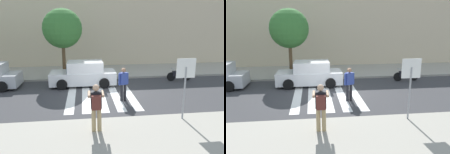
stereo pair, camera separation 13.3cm
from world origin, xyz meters
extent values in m
plane|color=#38383A|center=(0.00, 0.00, 0.00)|extent=(120.00, 120.00, 0.00)
cube|color=#9E998C|center=(0.00, 6.00, 0.07)|extent=(60.00, 4.80, 0.14)
cube|color=beige|center=(0.00, 10.40, 3.44)|extent=(56.00, 4.00, 6.87)
cube|color=silver|center=(-1.60, 0.20, 0.00)|extent=(0.44, 5.20, 0.01)
cube|color=silver|center=(-0.80, 0.20, 0.00)|extent=(0.44, 5.20, 0.01)
cube|color=silver|center=(0.00, 0.20, 0.00)|extent=(0.44, 5.20, 0.01)
cube|color=silver|center=(0.80, 0.20, 0.00)|extent=(0.44, 5.20, 0.01)
cube|color=silver|center=(1.60, 0.20, 0.00)|extent=(0.44, 5.20, 0.01)
cylinder|color=gray|center=(3.02, -3.66, 1.20)|extent=(0.07, 0.07, 2.12)
cube|color=white|center=(3.02, -3.65, 2.21)|extent=(0.76, 0.03, 0.76)
cube|color=red|center=(3.02, -3.63, 2.21)|extent=(0.66, 0.02, 0.66)
cylinder|color=tan|center=(-0.59, -4.27, 0.58)|extent=(0.15, 0.15, 0.88)
cylinder|color=tan|center=(-0.39, -4.28, 0.58)|extent=(0.15, 0.15, 0.88)
cube|color=black|center=(-0.49, -4.28, 1.32)|extent=(0.39, 0.25, 0.60)
sphere|color=tan|center=(-0.49, -4.28, 1.75)|extent=(0.23, 0.23, 0.23)
cylinder|color=tan|center=(-0.72, -4.05, 1.46)|extent=(0.12, 0.58, 0.10)
cylinder|color=tan|center=(-0.24, -4.06, 1.46)|extent=(0.12, 0.58, 0.10)
cube|color=black|center=(-0.48, -3.88, 1.49)|extent=(0.14, 0.10, 0.10)
cube|color=#5B2823|center=(-0.49, -4.51, 1.30)|extent=(0.33, 0.21, 0.48)
cylinder|color=#232328|center=(1.00, -0.96, 0.44)|extent=(0.15, 0.15, 0.88)
cylinder|color=#232328|center=(1.18, -0.88, 0.44)|extent=(0.15, 0.15, 0.88)
cube|color=#33479E|center=(1.09, -0.92, 1.18)|extent=(0.44, 0.36, 0.60)
sphere|color=#A37556|center=(1.09, -0.92, 1.61)|extent=(0.23, 0.23, 0.23)
cylinder|color=#33479E|center=(0.86, -1.01, 1.16)|extent=(0.10, 0.10, 0.58)
cylinder|color=#33479E|center=(1.31, -0.83, 1.16)|extent=(0.10, 0.10, 0.58)
cube|color=slate|center=(-5.77, 2.30, 1.23)|extent=(0.10, 1.50, 0.51)
cylinder|color=black|center=(-5.62, 1.45, 0.32)|extent=(0.64, 0.22, 0.64)
cylinder|color=black|center=(-5.62, 3.15, 0.32)|extent=(0.64, 0.22, 0.64)
cube|color=white|center=(-0.94, 2.30, 0.53)|extent=(4.10, 1.70, 0.76)
cube|color=white|center=(-0.79, 2.30, 1.23)|extent=(2.20, 1.56, 0.64)
cube|color=slate|center=(-1.86, 2.30, 1.23)|extent=(0.10, 1.50, 0.54)
cube|color=slate|center=(0.18, 2.30, 1.23)|extent=(0.10, 1.50, 0.51)
cylinder|color=black|center=(-2.21, 1.45, 0.32)|extent=(0.64, 0.22, 0.64)
cylinder|color=black|center=(-2.21, 3.15, 0.32)|extent=(0.64, 0.22, 0.64)
cylinder|color=black|center=(0.33, 1.45, 0.32)|extent=(0.64, 0.22, 0.64)
cylinder|color=black|center=(0.33, 3.15, 0.32)|extent=(0.64, 0.22, 0.64)
cylinder|color=black|center=(5.10, 2.60, 0.30)|extent=(0.60, 0.10, 0.60)
cylinder|color=black|center=(6.26, 2.60, 0.30)|extent=(0.60, 0.10, 0.60)
cube|color=black|center=(5.68, 2.60, 0.52)|extent=(1.00, 0.20, 0.36)
cylinder|color=gray|center=(5.16, 2.60, 0.85)|extent=(0.04, 0.60, 0.04)
cylinder|color=brown|center=(-2.26, 4.24, 1.44)|extent=(0.24, 0.24, 2.60)
sphere|color=#387533|center=(-2.26, 4.24, 3.55)|extent=(2.71, 2.71, 2.71)
camera|label=1|loc=(-0.87, -11.41, 3.88)|focal=35.00mm
camera|label=2|loc=(-0.74, -11.43, 3.88)|focal=35.00mm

